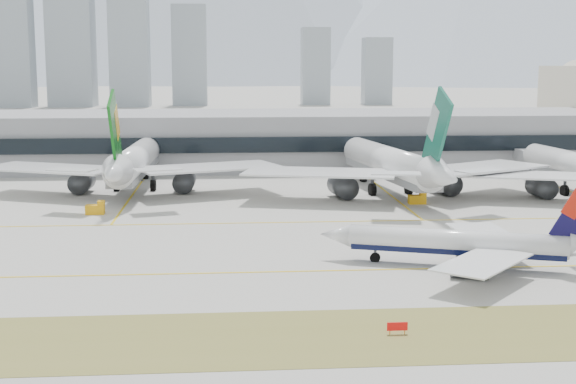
{
  "coord_description": "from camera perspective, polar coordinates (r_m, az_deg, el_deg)",
  "views": [
    {
      "loc": [
        -0.82,
        -112.21,
        28.19
      ],
      "look_at": [
        9.46,
        18.0,
        7.5
      ],
      "focal_mm": 50.0,
      "sensor_mm": 36.0,
      "label": 1
    }
  ],
  "objects": [
    {
      "name": "ground",
      "position": [
        115.7,
        -3.99,
        -5.12
      ],
      "size": [
        3000.0,
        3000.0,
        0.0
      ],
      "primitive_type": "plane",
      "color": "#A8A59D",
      "rests_on": "ground"
    },
    {
      "name": "hold_sign_right",
      "position": [
        86.61,
        7.78,
        -9.47
      ],
      "size": [
        2.2,
        0.15,
        1.35
      ],
      "color": "red",
      "rests_on": "ground"
    },
    {
      "name": "city_skyline",
      "position": [
        575.87,
        -15.39,
        10.84
      ],
      "size": [
        342.0,
        49.8,
        140.0
      ],
      "color": "#8D97A0",
      "rests_on": "ground"
    },
    {
      "name": "taxiing_airliner",
      "position": [
        115.47,
        12.64,
        -3.63
      ],
      "size": [
        40.24,
        34.11,
        13.99
      ],
      "rotation": [
        0.0,
        0.0,
        2.8
      ],
      "color": "white",
      "rests_on": "ground"
    },
    {
      "name": "gse_c",
      "position": [
        166.9,
        9.22,
        -0.48
      ],
      "size": [
        3.55,
        2.0,
        2.6
      ],
      "color": "#F3A60C",
      "rests_on": "ground"
    },
    {
      "name": "gse_b",
      "position": [
        157.62,
        -13.5,
        -1.17
      ],
      "size": [
        3.55,
        2.0,
        2.6
      ],
      "color": "#F3A60C",
      "rests_on": "ground"
    },
    {
      "name": "widebody_cathay",
      "position": [
        176.29,
        7.46,
        1.88
      ],
      "size": [
        68.77,
        67.82,
        24.72
      ],
      "rotation": [
        0.0,
        0.0,
        1.7
      ],
      "color": "white",
      "rests_on": "ground"
    },
    {
      "name": "terminal",
      "position": [
        227.99,
        -4.3,
        3.77
      ],
      "size": [
        280.0,
        43.1,
        15.0
      ],
      "color": "gray",
      "rests_on": "ground"
    },
    {
      "name": "widebody_eva",
      "position": [
        183.17,
        -10.93,
        2.0
      ],
      "size": [
        67.5,
        65.93,
        24.06
      ],
      "rotation": [
        0.0,
        0.0,
        1.54
      ],
      "color": "white",
      "rests_on": "ground"
    }
  ]
}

